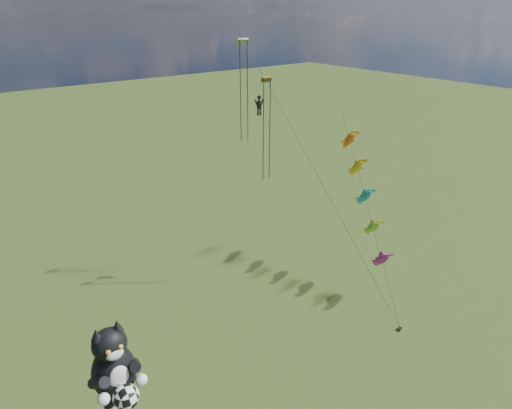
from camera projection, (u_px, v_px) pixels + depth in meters
cat_kite_rig at (115, 369)px, 22.84m from camera, size 2.72×4.28×10.69m
fish_windsock_rig at (365, 197)px, 41.00m from camera, size 6.75×14.56×15.70m
parafoil_rig at (262, 106)px, 37.46m from camera, size 5.23×16.93×23.02m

